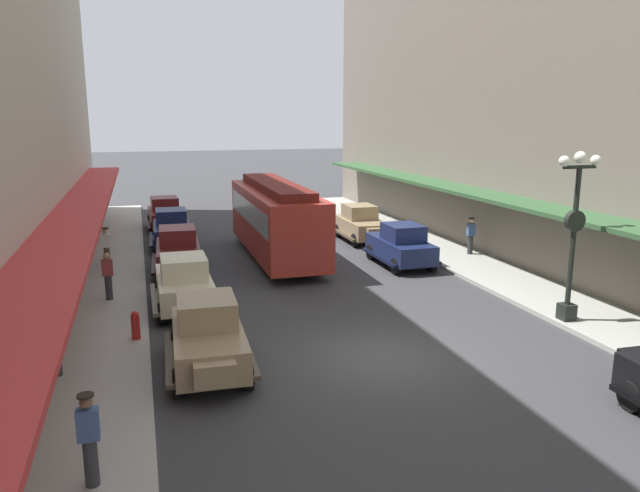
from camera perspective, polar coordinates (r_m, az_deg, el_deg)
name	(u,v)px	position (r m, az deg, el deg)	size (l,w,h in m)	color
ground_plane	(384,357)	(16.53, 6.07, -10.36)	(200.00, 200.00, 0.00)	#38383A
sidewalk_left	(85,390)	(15.45, -21.25, -12.54)	(3.00, 60.00, 0.15)	#A8A59E
sidewalk_right	(614,327)	(20.46, 26.00, -6.87)	(3.00, 60.00, 0.15)	#A8A59E
parked_car_0	(165,213)	(35.07, -14.37, 2.99)	(2.26, 4.30, 1.84)	#591919
parked_car_1	(208,334)	(15.61, -10.52, -8.17)	(2.28, 4.31, 1.84)	#997F5B
parked_car_2	(401,244)	(26.07, 7.62, 0.18)	(2.15, 4.26, 1.84)	#19234C
parked_car_3	(178,250)	(25.42, -13.23, -0.35)	(2.28, 4.31, 1.84)	#591919
parked_car_5	(184,282)	(20.54, -12.70, -3.30)	(2.16, 4.27, 1.84)	beige
parked_car_6	(361,223)	(31.03, 3.87, 2.19)	(2.15, 4.26, 1.84)	#997F5B
parked_car_7	(172,228)	(30.38, -13.81, 1.64)	(2.23, 4.29, 1.84)	#19234C
streetcar	(276,217)	(27.00, -4.17, 2.74)	(2.58, 9.62, 3.46)	#A52D23
lamp_post_with_clock	(574,229)	(19.65, 22.82, 1.45)	(1.42, 0.44, 5.16)	black
fire_hydrant	(135,325)	(17.90, -17.00, -7.14)	(0.24, 0.24, 0.82)	#B21E19
pedestrian_0	(108,276)	(21.81, -19.37, -2.67)	(0.36, 0.24, 1.64)	#2D2D33
pedestrian_1	(106,247)	(26.47, -19.49, -0.09)	(0.36, 0.28, 1.67)	#4C4238
pedestrian_2	(89,439)	(11.33, -20.94, -16.62)	(0.36, 0.28, 1.67)	#2D2D33
pedestrian_3	(471,235)	(28.22, 14.02, 0.98)	(0.36, 0.28, 1.67)	#2D2D33
pedestrian_4	(55,343)	(16.01, -23.75, -8.34)	(0.36, 0.24, 1.64)	#2D2D33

